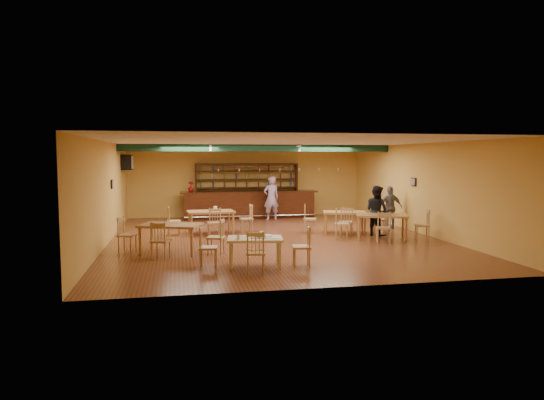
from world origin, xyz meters
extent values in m
plane|color=#5E2E1B|center=(0.00, 0.00, 0.00)|extent=(12.00, 12.00, 0.00)
cube|color=#10301E|center=(0.00, 2.80, 2.87)|extent=(10.00, 0.30, 0.25)
cube|color=silver|center=(-1.80, 3.40, 2.94)|extent=(0.05, 2.50, 0.05)
cube|color=silver|center=(1.40, 3.40, 2.94)|extent=(0.05, 2.50, 0.05)
cube|color=silver|center=(-4.80, 4.20, 2.35)|extent=(0.34, 0.70, 0.48)
cube|color=black|center=(-4.97, 1.00, 1.70)|extent=(0.04, 0.34, 0.28)
cube|color=black|center=(4.97, 0.50, 1.70)|extent=(0.04, 0.34, 0.28)
cube|color=#35140A|center=(-0.02, 5.15, 0.56)|extent=(5.69, 0.85, 1.13)
cube|color=#35140A|center=(-0.02, 5.78, 1.14)|extent=(4.40, 0.40, 2.28)
imported|color=maroon|center=(-2.42, 5.15, 1.34)|extent=(0.31, 0.31, 0.43)
cube|color=#A8753B|center=(-1.88, 1.30, 0.38)|extent=(1.59, 1.03, 0.76)
cube|color=#A8753B|center=(2.55, 0.62, 0.36)|extent=(1.60, 1.19, 0.71)
cube|color=#A8753B|center=(-3.16, -1.89, 0.39)|extent=(1.78, 1.40, 0.78)
cube|color=#A8753B|center=(3.25, -0.83, 0.39)|extent=(1.76, 1.38, 0.77)
cube|color=beige|center=(-1.22, -3.88, 0.34)|extent=(1.37, 0.99, 0.68)
cylinder|color=silver|center=(-1.13, -3.88, 0.69)|extent=(0.45, 0.45, 0.01)
cylinder|color=#EAE5C6|center=(-1.63, -4.02, 0.73)|extent=(0.08, 0.08, 0.11)
cube|color=white|center=(-0.90, -3.70, 0.69)|extent=(0.24, 0.22, 0.03)
cube|color=silver|center=(-0.99, -3.84, 0.70)|extent=(0.33, 0.18, 0.00)
cylinder|color=white|center=(-0.72, -4.07, 0.68)|extent=(0.25, 0.25, 0.01)
imported|color=#804699|center=(0.75, 4.33, 0.89)|extent=(0.71, 0.53, 1.78)
imported|color=black|center=(3.35, -0.18, 0.81)|extent=(0.90, 0.98, 1.63)
imported|color=slate|center=(4.45, 1.17, 0.76)|extent=(0.89, 0.37, 1.52)
camera|label=1|loc=(-2.99, -15.01, 2.54)|focal=32.44mm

